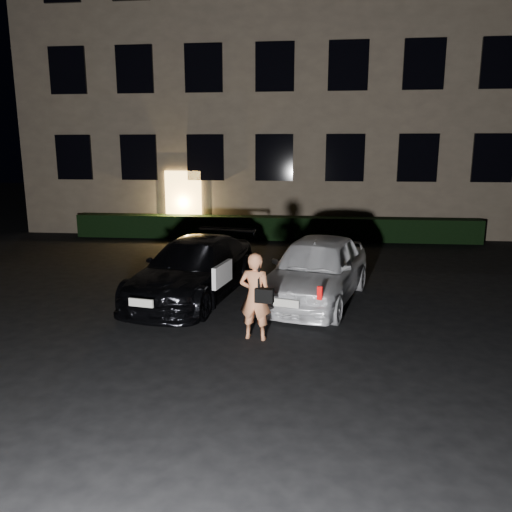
# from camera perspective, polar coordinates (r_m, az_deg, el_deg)

# --- Properties ---
(ground) EXTENTS (80.00, 80.00, 0.00)m
(ground) POSITION_cam_1_polar(r_m,az_deg,el_deg) (8.68, -3.46, -10.26)
(ground) COLOR black
(ground) RESTS_ON ground
(building) EXTENTS (20.00, 8.11, 12.00)m
(building) POSITION_cam_1_polar(r_m,az_deg,el_deg) (23.10, 2.92, 18.77)
(building) COLOR #706150
(building) RESTS_ON ground
(hedge) EXTENTS (15.00, 0.70, 0.85)m
(hedge) POSITION_cam_1_polar(r_m,az_deg,el_deg) (18.69, 1.92, 3.22)
(hedge) COLOR black
(hedge) RESTS_ON ground
(sedan) EXTENTS (2.67, 4.84, 1.33)m
(sedan) POSITION_cam_1_polar(r_m,az_deg,el_deg) (11.31, -7.07, -1.48)
(sedan) COLOR black
(sedan) RESTS_ON ground
(hatch) EXTENTS (2.81, 4.59, 1.46)m
(hatch) POSITION_cam_1_polar(r_m,az_deg,el_deg) (11.04, 6.94, -1.46)
(hatch) COLOR white
(hatch) RESTS_ON ground
(man) EXTENTS (0.66, 0.46, 1.57)m
(man) POSITION_cam_1_polar(r_m,az_deg,el_deg) (8.74, -0.07, -4.61)
(man) COLOR #D98456
(man) RESTS_ON ground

